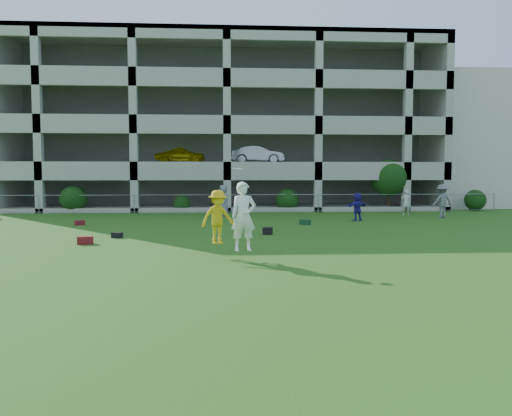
{
  "coord_description": "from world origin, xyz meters",
  "views": [
    {
      "loc": [
        -0.22,
        -13.51,
        2.56
      ],
      "look_at": [
        0.84,
        3.0,
        1.4
      ],
      "focal_mm": 35.0,
      "sensor_mm": 36.0,
      "label": 1
    }
  ],
  "objects": [
    {
      "name": "ground",
      "position": [
        0.0,
        0.0,
        0.0
      ],
      "size": [
        100.0,
        100.0,
        0.0
      ],
      "primitive_type": "plane",
      "color": "#235114",
      "rests_on": "ground"
    },
    {
      "name": "parking_garage",
      "position": [
        -0.0,
        27.7,
        6.01
      ],
      "size": [
        30.0,
        14.0,
        12.0
      ],
      "color": "#9E998C",
      "rests_on": "ground"
    },
    {
      "name": "shrub_row",
      "position": [
        4.59,
        19.7,
        1.51
      ],
      "size": [
        34.38,
        2.52,
        3.5
      ],
      "color": "#163D11",
      "rests_on": "ground"
    },
    {
      "name": "crate_d",
      "position": [
        1.59,
        7.1,
        0.15
      ],
      "size": [
        0.45,
        0.45,
        0.3
      ],
      "primitive_type": "cube",
      "rotation": [
        0.0,
        0.0,
        -0.35
      ],
      "color": "black",
      "rests_on": "ground"
    },
    {
      "name": "bystander_e",
      "position": [
        10.78,
        15.94,
        0.78
      ],
      "size": [
        0.65,
        0.52,
        1.57
      ],
      "primitive_type": "imported",
      "rotation": [
        0.0,
        0.0,
        2.86
      ],
      "color": "silver",
      "rests_on": "ground"
    },
    {
      "name": "bystander_c",
      "position": [
        -0.27,
        15.78,
        0.93
      ],
      "size": [
        0.77,
        1.01,
        1.86
      ],
      "primitive_type": "imported",
      "rotation": [
        0.0,
        0.0,
        -1.36
      ],
      "color": "slate",
      "rests_on": "ground"
    },
    {
      "name": "bag_black_b",
      "position": [
        -4.46,
        6.41,
        0.11
      ],
      "size": [
        0.46,
        0.38,
        0.22
      ],
      "primitive_type": "cube",
      "rotation": [
        0.0,
        0.0,
        -0.36
      ],
      "color": "black",
      "rests_on": "ground"
    },
    {
      "name": "bystander_f",
      "position": [
        12.33,
        14.4,
        0.96
      ],
      "size": [
        1.35,
        0.93,
        1.91
      ],
      "primitive_type": "imported",
      "rotation": [
        0.0,
        0.0,
        3.33
      ],
      "color": "slate",
      "rests_on": "ground"
    },
    {
      "name": "frisbee_contest",
      "position": [
        -0.11,
        1.32,
        1.26
      ],
      "size": [
        1.76,
        1.44,
        2.42
      ],
      "color": "gold",
      "rests_on": "ground"
    },
    {
      "name": "bag_red_f",
      "position": [
        -7.33,
        11.44,
        0.12
      ],
      "size": [
        0.53,
        0.48,
        0.24
      ],
      "primitive_type": "cube",
      "rotation": [
        0.0,
        0.0,
        0.59
      ],
      "color": "maroon",
      "rests_on": "ground"
    },
    {
      "name": "stucco_building",
      "position": [
        23.0,
        28.0,
        5.0
      ],
      "size": [
        16.0,
        14.0,
        10.0
      ],
      "primitive_type": "cube",
      "color": "beige",
      "rests_on": "ground"
    },
    {
      "name": "bag_red_a",
      "position": [
        -5.22,
        4.7,
        0.14
      ],
      "size": [
        0.6,
        0.4,
        0.28
      ],
      "primitive_type": "cube",
      "rotation": [
        0.0,
        0.0,
        0.2
      ],
      "color": "#5F1410",
      "rests_on": "ground"
    },
    {
      "name": "bag_green_g",
      "position": [
        3.8,
        10.94,
        0.12
      ],
      "size": [
        0.58,
        0.53,
        0.25
      ],
      "primitive_type": "cube",
      "rotation": [
        0.0,
        0.0,
        -0.61
      ],
      "color": "#13361A",
      "rests_on": "ground"
    },
    {
      "name": "fence",
      "position": [
        0.0,
        19.0,
        0.61
      ],
      "size": [
        36.06,
        0.06,
        1.2
      ],
      "color": "gray",
      "rests_on": "ground"
    },
    {
      "name": "bystander_d",
      "position": [
        6.94,
        12.83,
        0.76
      ],
      "size": [
        1.45,
        1.03,
        1.51
      ],
      "primitive_type": "imported",
      "rotation": [
        0.0,
        0.0,
        3.6
      ],
      "color": "#2B1F90",
      "rests_on": "ground"
    }
  ]
}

